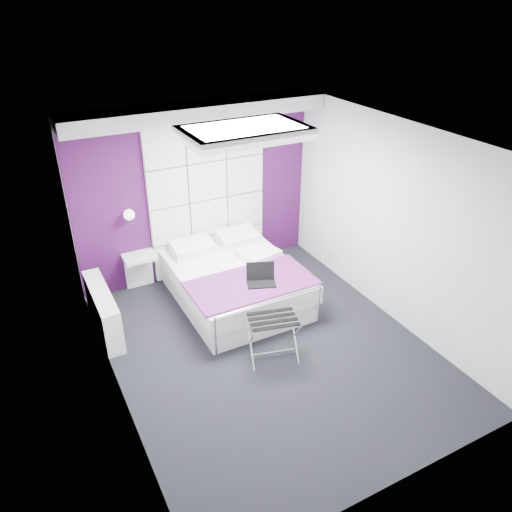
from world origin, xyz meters
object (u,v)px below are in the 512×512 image
Objects in this scene: wall_lamp at (128,214)px; luggage_rack at (273,338)px; radiator at (103,311)px; nightstand at (139,257)px; laptop at (259,278)px; bed at (235,282)px.

wall_lamp is 0.27× the size of luggage_rack.
nightstand is at bearing 45.57° from radiator.
luggage_rack is 1.54× the size of laptop.
wall_lamp reaches higher than bed.
luggage_rack is at bearing -65.36° from wall_lamp.
laptop is (0.10, -0.53, 0.32)m from bed.
luggage_rack is at bearing -41.35° from radiator.
wall_lamp is 0.12× the size of radiator.
luggage_rack is (-0.14, -1.31, -0.02)m from bed.
wall_lamp is 1.35m from radiator.
bed is 4.35× the size of nightstand.
radiator is at bearing -134.43° from nightstand.
bed reaches higher than radiator.
laptop is (1.19, -1.39, 0.06)m from nightstand.
bed reaches higher than luggage_rack.
nightstand is 1.83m from laptop.
nightstand is 2.39m from luggage_rack.
bed is (1.16, -0.90, -0.93)m from wall_lamp.
wall_lamp is at bearing 129.11° from luggage_rack.
bed is at bearing -4.60° from radiator.
laptop reaches higher than radiator.
wall_lamp reaches higher than laptop.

